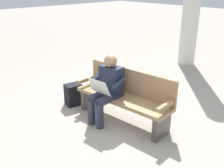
% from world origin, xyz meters
% --- Properties ---
extents(ground_plane, '(40.00, 40.00, 0.00)m').
position_xyz_m(ground_plane, '(0.00, 0.00, 0.00)').
color(ground_plane, '#A89E8E').
extents(bench_near, '(1.84, 0.64, 0.90)m').
position_xyz_m(bench_near, '(0.01, -0.07, 0.46)').
color(bench_near, '#9E7A51').
rests_on(bench_near, ground).
extents(person_seated, '(0.60, 0.60, 1.18)m').
position_xyz_m(person_seated, '(0.20, 0.18, 0.63)').
color(person_seated, '#1E2338').
rests_on(person_seated, ground).
extents(backpack, '(0.34, 0.35, 0.43)m').
position_xyz_m(backpack, '(1.12, 0.25, 0.21)').
color(backpack, black).
rests_on(backpack, ground).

